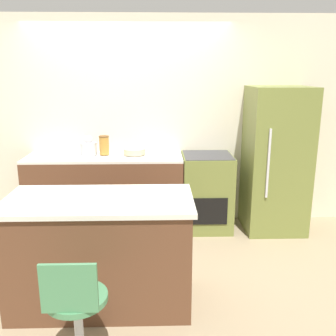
{
  "coord_description": "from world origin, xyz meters",
  "views": [
    {
      "loc": [
        0.37,
        -4.1,
        1.94
      ],
      "look_at": [
        0.47,
        -0.46,
        0.99
      ],
      "focal_mm": 40.0,
      "sensor_mm": 36.0,
      "label": 1
    }
  ],
  "objects_px": {
    "oven_range": "(207,192)",
    "kettle": "(89,147)",
    "refrigerator": "(276,160)",
    "stool_chair": "(77,316)",
    "mixing_bowl": "(134,151)"
  },
  "relations": [
    {
      "from": "oven_range",
      "to": "kettle",
      "type": "bearing_deg",
      "value": 177.98
    },
    {
      "from": "refrigerator",
      "to": "stool_chair",
      "type": "relative_size",
      "value": 2.06
    },
    {
      "from": "stool_chair",
      "to": "kettle",
      "type": "bearing_deg",
      "value": 97.43
    },
    {
      "from": "oven_range",
      "to": "kettle",
      "type": "xyz_separation_m",
      "value": [
        -1.44,
        0.05,
        0.57
      ]
    },
    {
      "from": "mixing_bowl",
      "to": "kettle",
      "type": "bearing_deg",
      "value": -180.0
    },
    {
      "from": "kettle",
      "to": "refrigerator",
      "type": "bearing_deg",
      "value": -2.23
    },
    {
      "from": "kettle",
      "to": "mixing_bowl",
      "type": "xyz_separation_m",
      "value": [
        0.55,
        0.0,
        -0.06
      ]
    },
    {
      "from": "refrigerator",
      "to": "stool_chair",
      "type": "height_order",
      "value": "refrigerator"
    },
    {
      "from": "refrigerator",
      "to": "mixing_bowl",
      "type": "height_order",
      "value": "refrigerator"
    },
    {
      "from": "kettle",
      "to": "mixing_bowl",
      "type": "height_order",
      "value": "kettle"
    },
    {
      "from": "refrigerator",
      "to": "mixing_bowl",
      "type": "distance_m",
      "value": 1.72
    },
    {
      "from": "stool_chair",
      "to": "kettle",
      "type": "xyz_separation_m",
      "value": [
        -0.31,
        2.36,
        0.64
      ]
    },
    {
      "from": "refrigerator",
      "to": "kettle",
      "type": "bearing_deg",
      "value": 177.77
    },
    {
      "from": "refrigerator",
      "to": "oven_range",
      "type": "bearing_deg",
      "value": 177.39
    },
    {
      "from": "oven_range",
      "to": "mixing_bowl",
      "type": "bearing_deg",
      "value": 176.73
    }
  ]
}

